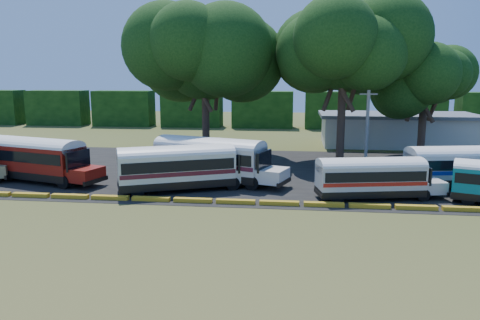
# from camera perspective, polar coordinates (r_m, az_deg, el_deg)

# --- Properties ---
(ground) EXTENTS (160.00, 160.00, 0.00)m
(ground) POSITION_cam_1_polar(r_m,az_deg,el_deg) (31.61, -3.48, -5.76)
(ground) COLOR #364A18
(ground) RESTS_ON ground
(asphalt_strip) EXTENTS (64.00, 24.00, 0.02)m
(asphalt_strip) POSITION_cam_1_polar(r_m,az_deg,el_deg) (43.00, 0.68, -1.37)
(asphalt_strip) COLOR black
(asphalt_strip) RESTS_ON ground
(curb) EXTENTS (53.70, 0.45, 0.30)m
(curb) POSITION_cam_1_polar(r_m,az_deg,el_deg) (32.51, -3.17, -5.02)
(curb) COLOR gold
(curb) RESTS_ON ground
(terminal_building) EXTENTS (19.00, 9.00, 4.00)m
(terminal_building) POSITION_cam_1_polar(r_m,az_deg,el_deg) (61.52, 18.54, 3.57)
(terminal_building) COLOR beige
(terminal_building) RESTS_ON ground
(treeline_backdrop) EXTENTS (130.00, 4.00, 6.00)m
(treeline_backdrop) POSITION_cam_1_polar(r_m,az_deg,el_deg) (78.27, 2.79, 6.17)
(treeline_backdrop) COLOR black
(treeline_backdrop) RESTS_ON ground
(bus_red) EXTENTS (11.45, 5.79, 3.66)m
(bus_red) POSITION_cam_1_polar(r_m,az_deg,el_deg) (42.17, -23.72, 0.40)
(bus_red) COLOR black
(bus_red) RESTS_ON ground
(bus_cream_west) EXTENTS (10.79, 6.68, 3.50)m
(bus_cream_west) POSITION_cam_1_polar(r_m,az_deg,el_deg) (35.81, -7.39, -0.64)
(bus_cream_west) COLOR black
(bus_cream_west) RESTS_ON ground
(bus_cream_east) EXTENTS (11.55, 6.21, 3.70)m
(bus_cream_east) POSITION_cam_1_polar(r_m,az_deg,el_deg) (38.41, -3.42, 0.35)
(bus_cream_east) COLOR black
(bus_cream_east) RESTS_ON ground
(bus_white_red) EXTENTS (9.41, 4.07, 3.01)m
(bus_white_red) POSITION_cam_1_polar(r_m,az_deg,el_deg) (34.47, 15.89, -1.86)
(bus_white_red) COLOR black
(bus_white_red) RESTS_ON ground
(bus_white_blue) EXTENTS (10.41, 4.37, 3.33)m
(bus_white_blue) POSITION_cam_1_polar(r_m,az_deg,el_deg) (40.27, 25.57, -0.50)
(bus_white_blue) COLOR black
(bus_white_blue) RESTS_ON ground
(tree_west) EXTENTS (13.31, 13.31, 15.82)m
(tree_west) POSITION_cam_1_polar(r_m,az_deg,el_deg) (50.89, -4.30, 12.78)
(tree_west) COLOR #34241A
(tree_west) RESTS_ON ground
(tree_center) EXTENTS (11.99, 11.99, 15.97)m
(tree_center) POSITION_cam_1_polar(r_m,az_deg,el_deg) (47.96, 12.57, 13.45)
(tree_center) COLOR #34241A
(tree_center) RESTS_ON ground
(tree_east) EXTENTS (8.44, 8.44, 11.81)m
(tree_east) POSITION_cam_1_polar(r_m,az_deg,el_deg) (53.47, 21.70, 9.54)
(tree_east) COLOR #34241A
(tree_east) RESTS_ON ground
(utility_pole) EXTENTS (1.60, 0.30, 7.38)m
(utility_pole) POSITION_cam_1_polar(r_m,az_deg,el_deg) (44.61, 15.22, 3.63)
(utility_pole) COLOR gray
(utility_pole) RESTS_ON ground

